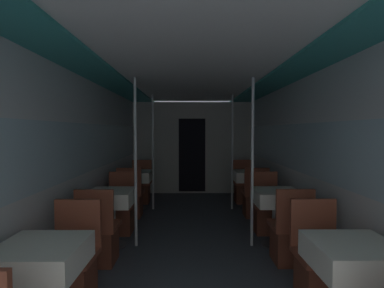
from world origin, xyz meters
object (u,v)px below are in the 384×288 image
object	(u,v)px
chair_left_far_2	(141,189)
chair_left_far_1	(121,214)
support_pole_left_1	(136,163)
dining_table_right_1	(277,201)
chair_right_far_1	(266,213)
chair_right_near_2	(255,201)
support_pole_right_1	(252,162)
dining_table_left_2	(136,178)
chair_left_near_1	(99,239)
support_pole_left_2	(153,152)
dining_table_left_1	(111,201)
support_pole_right_2	(232,152)
dining_table_left_0	(41,264)
dining_table_right_0	(354,262)
chair_right_far_2	(244,189)
chair_left_near_2	(131,201)
chair_right_far_0	(320,272)
dining_table_right_2	(249,178)
chair_left_far_0	(72,272)
chair_right_near_1	(290,239)

from	to	relation	value
chair_left_far_2	chair_left_far_1	bearing A→B (deg)	90.00
support_pole_left_1	dining_table_right_1	size ratio (longest dim) A/B	2.99
chair_right_far_1	chair_right_near_2	bearing A→B (deg)	-90.00
support_pole_right_1	dining_table_left_2	bearing A→B (deg)	135.03
chair_left_near_1	support_pole_left_2	xyz separation A→B (m)	(0.32, 2.37, 0.82)
dining_table_left_1	dining_table_left_2	bearing A→B (deg)	90.00
support_pole_left_2	support_pole_right_2	world-z (taller)	same
dining_table_left_0	dining_table_right_0	bearing A→B (deg)	0.00
dining_table_left_0	chair_right_far_2	bearing A→B (deg)	62.76
chair_left_near_1	support_pole_left_1	size ratio (longest dim) A/B	0.40
support_pole_left_1	dining_table_left_2	size ratio (longest dim) A/B	2.99
chair_left_far_1	dining_table_left_2	size ratio (longest dim) A/B	1.20
support_pole_left_1	chair_right_far_1	xyz separation A→B (m)	(1.84, 0.53, -0.82)
chair_left_near_2	chair_right_far_1	xyz separation A→B (m)	(2.17, -0.79, 0.00)
dining_table_left_0	chair_left_near_1	distance (m)	1.35
support_pole_left_2	support_pole_right_1	size ratio (longest dim) A/B	1.00
dining_table_right_0	dining_table_left_1	bearing A→B (deg)	139.63
dining_table_left_2	chair_right_far_0	bearing A→B (deg)	-55.55
chair_left_near_2	chair_right_far_0	size ratio (longest dim) A/B	1.00
support_pole_left_2	dining_table_right_1	xyz separation A→B (m)	(1.84, -1.84, -0.50)
chair_left_far_1	support_pole_right_1	bearing A→B (deg)	164.10
dining_table_left_1	chair_right_far_2	world-z (taller)	chair_right_far_2
chair_left_near_1	support_pole_left_1	distance (m)	1.03
dining_table_left_2	dining_table_right_2	world-z (taller)	same
chair_left_far_1	dining_table_right_2	distance (m)	2.56
dining_table_left_2	support_pole_right_1	xyz separation A→B (m)	(1.84, -1.84, 0.50)
support_pole_left_1	chair_left_near_2	distance (m)	1.58
dining_table_left_1	chair_right_near_2	size ratio (longest dim) A/B	0.83
chair_left_far_2	support_pole_left_2	bearing A→B (deg)	121.60
chair_right_near_2	chair_right_far_2	distance (m)	1.05
chair_left_far_2	dining_table_right_2	distance (m)	2.25
support_pole_right_1	chair_right_near_2	size ratio (longest dim) A/B	2.49
chair_left_far_0	chair_right_far_0	xyz separation A→B (m)	(2.17, 0.00, 0.00)
support_pole_left_2	chair_right_far_1	distance (m)	2.41
dining_table_right_0	support_pole_right_2	world-z (taller)	support_pole_right_2
dining_table_right_0	chair_right_near_1	bearing A→B (deg)	90.00
support_pole_left_1	support_pole_right_2	size ratio (longest dim) A/B	1.00
chair_left_near_1	support_pole_left_2	distance (m)	2.53
dining_table_right_1	dining_table_left_1	bearing A→B (deg)	180.00
chair_right_near_1	chair_right_far_0	bearing A→B (deg)	-90.00
support_pole_left_1	support_pole_right_2	distance (m)	2.39
support_pole_left_1	support_pole_right_1	distance (m)	1.52
chair_left_far_1	chair_left_far_2	xyz separation A→B (m)	(0.00, 1.84, 0.00)
dining_table_right_2	chair_right_near_2	bearing A→B (deg)	-90.00
chair_right_near_2	chair_left_near_1	bearing A→B (deg)	-139.63
support_pole_left_2	support_pole_right_2	bearing A→B (deg)	0.00
chair_right_near_1	dining_table_left_0	bearing A→B (deg)	-148.71
chair_right_near_1	support_pole_right_1	distance (m)	1.03
chair_right_near_1	dining_table_right_2	distance (m)	2.39
support_pole_right_2	chair_left_near_1	bearing A→B (deg)	-127.91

